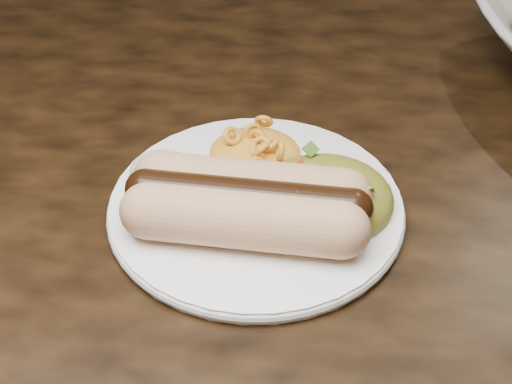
{
  "coord_description": "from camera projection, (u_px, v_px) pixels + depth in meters",
  "views": [
    {
      "loc": [
        0.15,
        -0.63,
        1.15
      ],
      "look_at": [
        0.11,
        -0.18,
        0.77
      ],
      "focal_mm": 55.0,
      "sensor_mm": 36.0,
      "label": 1
    }
  ],
  "objects": [
    {
      "name": "sour_cream",
      "position": [
        161.0,
        167.0,
        0.61
      ],
      "size": [
        0.06,
        0.06,
        0.03
      ],
      "primitive_type": "ellipsoid",
      "rotation": [
        0.0,
        0.0,
        -0.09
      ],
      "color": "white",
      "rests_on": "plate"
    },
    {
      "name": "hotdog",
      "position": [
        247.0,
        202.0,
        0.56
      ],
      "size": [
        0.15,
        0.08,
        0.04
      ],
      "rotation": [
        0.0,
        0.0,
        -0.07
      ],
      "color": "#EAC48C",
      "rests_on": "plate"
    },
    {
      "name": "taco_salad",
      "position": [
        326.0,
        187.0,
        0.59
      ],
      "size": [
        0.1,
        0.1,
        0.05
      ],
      "rotation": [
        0.0,
        0.0,
        0.2
      ],
      "color": "#A96E20",
      "rests_on": "plate"
    },
    {
      "name": "mac_and_cheese",
      "position": [
        255.0,
        143.0,
        0.63
      ],
      "size": [
        0.09,
        0.08,
        0.03
      ],
      "primitive_type": "ellipsoid",
      "rotation": [
        0.0,
        0.0,
        0.17
      ],
      "color": "yellow",
      "rests_on": "plate"
    },
    {
      "name": "plate",
      "position": [
        256.0,
        208.0,
        0.6
      ],
      "size": [
        0.24,
        0.24,
        0.01
      ],
      "primitive_type": "cylinder",
      "rotation": [
        0.0,
        0.0,
        0.06
      ],
      "color": "white",
      "rests_on": "table"
    },
    {
      "name": "table",
      "position": [
        162.0,
        160.0,
        0.81
      ],
      "size": [
        1.6,
        0.9,
        0.75
      ],
      "color": "black",
      "rests_on": "floor"
    }
  ]
}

